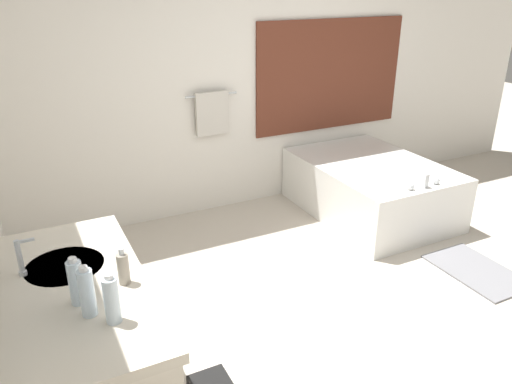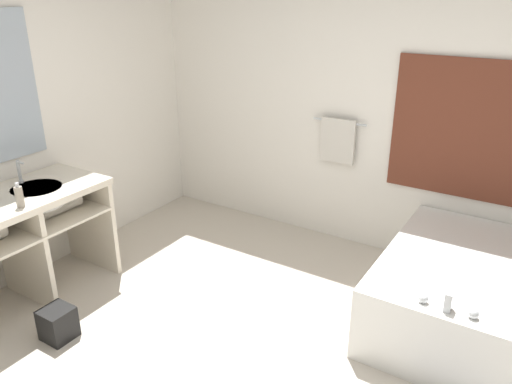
{
  "view_description": "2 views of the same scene",
  "coord_description": "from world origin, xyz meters",
  "px_view_note": "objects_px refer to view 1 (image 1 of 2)",
  "views": [
    {
      "loc": [
        -1.96,
        -2.06,
        2.13
      ],
      "look_at": [
        -0.52,
        0.8,
        0.75
      ],
      "focal_mm": 35.0,
      "sensor_mm": 36.0,
      "label": 1
    },
    {
      "loc": [
        1.36,
        -1.87,
        2.26
      ],
      "look_at": [
        -0.43,
        0.98,
        0.86
      ],
      "focal_mm": 35.0,
      "sensor_mm": 36.0,
      "label": 2
    }
  ],
  "objects_px": {
    "water_bottle_3": "(112,300)",
    "water_bottle_2": "(76,282)",
    "bathtub": "(370,185)",
    "water_bottle_1": "(87,292)",
    "soap_dispenser": "(123,268)"
  },
  "relations": [
    {
      "from": "bathtub",
      "to": "water_bottle_3",
      "type": "distance_m",
      "value": 3.35
    },
    {
      "from": "water_bottle_2",
      "to": "water_bottle_3",
      "type": "xyz_separation_m",
      "value": [
        0.11,
        -0.19,
        0.0
      ]
    },
    {
      "from": "water_bottle_1",
      "to": "water_bottle_2",
      "type": "relative_size",
      "value": 1.04
    },
    {
      "from": "bathtub",
      "to": "water_bottle_3",
      "type": "bearing_deg",
      "value": -147.2
    },
    {
      "from": "water_bottle_1",
      "to": "water_bottle_3",
      "type": "bearing_deg",
      "value": -48.33
    },
    {
      "from": "bathtub",
      "to": "water_bottle_3",
      "type": "xyz_separation_m",
      "value": [
        -2.76,
        -1.78,
        0.69
      ]
    },
    {
      "from": "water_bottle_2",
      "to": "bathtub",
      "type": "bearing_deg",
      "value": 28.98
    },
    {
      "from": "water_bottle_1",
      "to": "water_bottle_2",
      "type": "xyz_separation_m",
      "value": [
        -0.03,
        0.1,
        -0.0
      ]
    },
    {
      "from": "water_bottle_1",
      "to": "water_bottle_3",
      "type": "distance_m",
      "value": 0.12
    },
    {
      "from": "bathtub",
      "to": "soap_dispenser",
      "type": "height_order",
      "value": "soap_dispenser"
    },
    {
      "from": "water_bottle_3",
      "to": "water_bottle_1",
      "type": "bearing_deg",
      "value": 131.67
    },
    {
      "from": "water_bottle_1",
      "to": "soap_dispenser",
      "type": "height_order",
      "value": "water_bottle_1"
    },
    {
      "from": "water_bottle_2",
      "to": "soap_dispenser",
      "type": "distance_m",
      "value": 0.22
    },
    {
      "from": "bathtub",
      "to": "soap_dispenser",
      "type": "distance_m",
      "value": 3.14
    },
    {
      "from": "water_bottle_3",
      "to": "water_bottle_2",
      "type": "bearing_deg",
      "value": 118.98
    }
  ]
}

